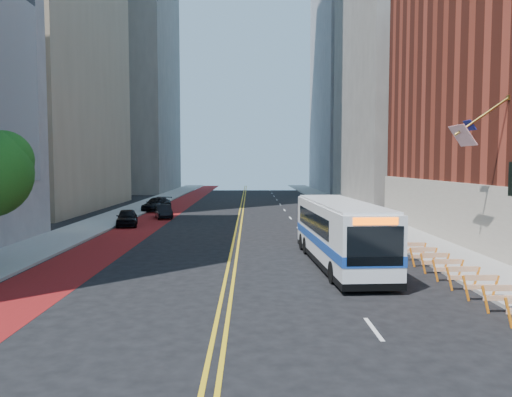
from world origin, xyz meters
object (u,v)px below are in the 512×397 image
at_px(transit_bus, 339,232).
at_px(car_b, 164,212).
at_px(car_a, 127,217).
at_px(car_c, 157,204).

bearing_deg(transit_bus, car_b, 117.13).
relative_size(car_a, car_c, 0.83).
xyz_separation_m(transit_bus, car_b, (-12.77, 22.11, -1.06)).
height_order(car_b, car_c, car_c).
distance_m(transit_bus, car_a, 21.97).
xyz_separation_m(transit_bus, car_c, (-14.79, 29.51, -0.97)).
height_order(car_a, car_c, car_c).
bearing_deg(car_c, car_a, -78.83).
relative_size(transit_bus, car_c, 2.39).
height_order(car_a, car_b, car_a).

